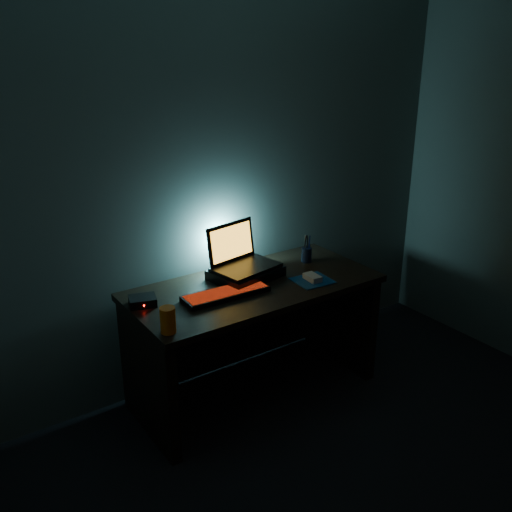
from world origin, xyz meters
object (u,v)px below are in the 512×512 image
(pen_cup, at_px, (307,255))
(juice_glass, at_px, (168,320))
(keyboard, at_px, (226,293))
(router, at_px, (143,301))
(laptop, at_px, (240,257))
(mouse, at_px, (312,278))

(pen_cup, distance_m, juice_glass, 1.22)
(keyboard, distance_m, router, 0.46)
(laptop, distance_m, mouse, 0.46)
(keyboard, height_order, mouse, mouse)
(mouse, bearing_deg, router, 168.82)
(laptop, xyz_separation_m, keyboard, (-0.23, -0.21, -0.10))
(pen_cup, bearing_deg, mouse, -122.46)
(router, bearing_deg, laptop, 20.96)
(pen_cup, bearing_deg, keyboard, -167.90)
(laptop, height_order, mouse, laptop)
(juice_glass, bearing_deg, router, 86.75)
(laptop, relative_size, pen_cup, 4.43)
(keyboard, bearing_deg, pen_cup, 14.28)
(keyboard, xyz_separation_m, mouse, (0.54, -0.11, 0.01))
(laptop, xyz_separation_m, juice_glass, (-0.69, -0.41, -0.05))
(juice_glass, relative_size, router, 0.78)
(laptop, bearing_deg, pen_cup, -16.96)
(laptop, relative_size, keyboard, 0.83)
(pen_cup, distance_m, router, 1.14)
(laptop, relative_size, juice_glass, 3.14)
(mouse, height_order, pen_cup, pen_cup)
(keyboard, distance_m, pen_cup, 0.73)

